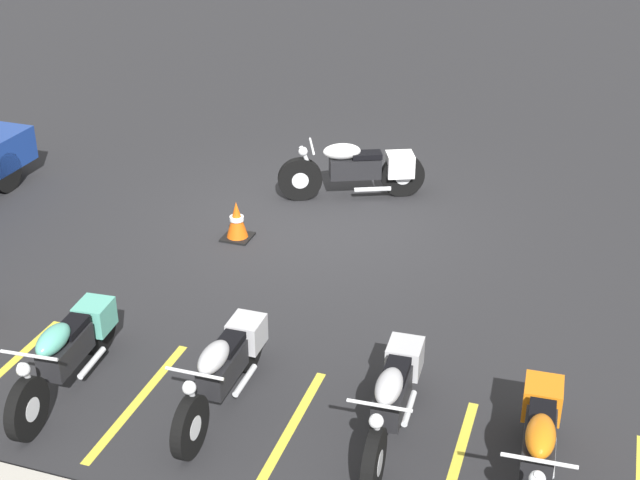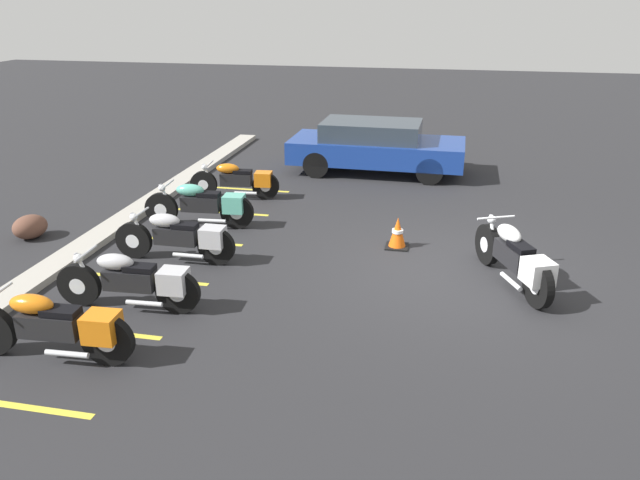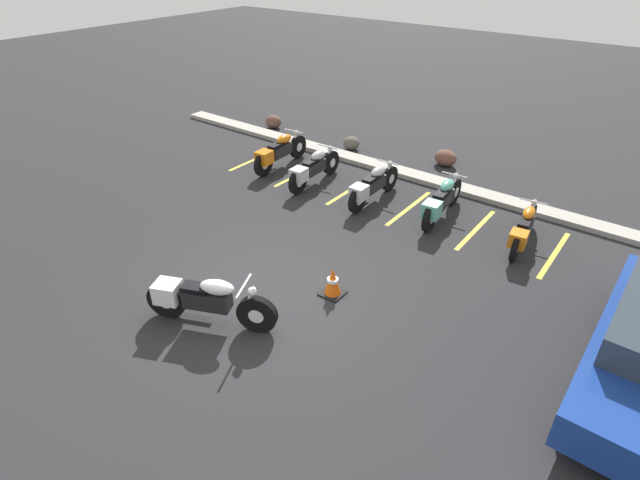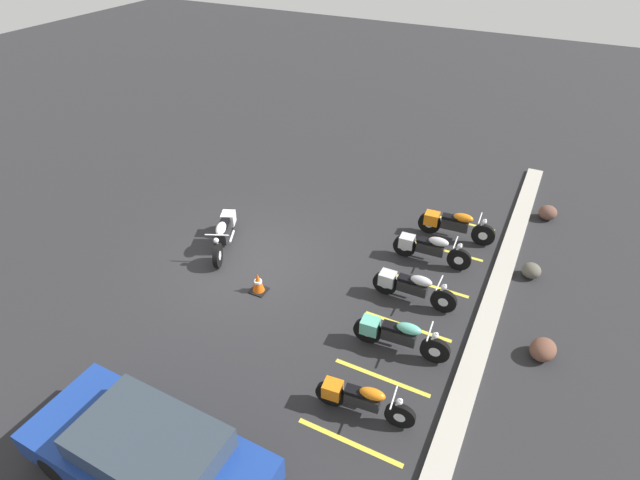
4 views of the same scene
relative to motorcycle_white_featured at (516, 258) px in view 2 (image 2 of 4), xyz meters
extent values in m
plane|color=#262628|center=(0.30, 1.03, -0.48)|extent=(60.00, 60.00, 0.00)
cylinder|color=black|center=(0.84, 0.37, -0.14)|extent=(0.67, 0.39, 0.68)
cylinder|color=silver|center=(0.84, 0.37, -0.14)|extent=(0.29, 0.22, 0.26)
cylinder|color=black|center=(-0.62, -0.28, -0.14)|extent=(0.67, 0.39, 0.68)
cylinder|color=silver|center=(-0.62, -0.28, -0.14)|extent=(0.29, 0.22, 0.26)
cube|color=black|center=(0.06, 0.03, 0.02)|extent=(0.83, 0.58, 0.31)
ellipsoid|color=white|center=(0.25, 0.11, 0.30)|extent=(0.64, 0.48, 0.25)
cube|color=black|center=(-0.10, -0.05, 0.22)|extent=(0.51, 0.41, 0.08)
cube|color=white|center=(-0.57, -0.26, 0.05)|extent=(0.53, 0.51, 0.35)
cylinder|color=silver|center=(0.72, 0.32, 0.13)|extent=(0.27, 0.17, 0.55)
cylinder|color=silver|center=(0.67, 0.30, 0.40)|extent=(0.29, 0.60, 0.04)
sphere|color=silver|center=(0.79, 0.35, 0.32)|extent=(0.14, 0.14, 0.14)
cylinder|color=silver|center=(-0.23, 0.05, -0.29)|extent=(0.55, 0.30, 0.07)
cylinder|color=black|center=(-3.27, 4.97, -0.15)|extent=(0.15, 0.66, 0.66)
cylinder|color=silver|center=(-3.27, 4.97, -0.15)|extent=(0.14, 0.26, 0.25)
cube|color=black|center=(-3.31, 5.69, 0.00)|extent=(0.32, 0.77, 0.30)
ellipsoid|color=orange|center=(-3.32, 5.89, 0.27)|extent=(0.29, 0.57, 0.24)
cube|color=black|center=(-3.30, 5.52, 0.20)|extent=(0.26, 0.45, 0.08)
cube|color=orange|center=(-3.27, 5.02, 0.03)|extent=(0.38, 0.42, 0.34)
cylinder|color=silver|center=(-3.44, 5.43, -0.30)|extent=(0.10, 0.55, 0.07)
cylinder|color=black|center=(-1.93, 6.18, -0.16)|extent=(0.15, 0.64, 0.64)
cylinder|color=silver|center=(-1.93, 6.18, -0.16)|extent=(0.13, 0.25, 0.24)
cylinder|color=black|center=(-1.86, 4.69, -0.16)|extent=(0.15, 0.64, 0.64)
cylinder|color=silver|center=(-1.86, 4.69, -0.16)|extent=(0.13, 0.25, 0.24)
cube|color=black|center=(-1.89, 5.39, -0.01)|extent=(0.30, 0.74, 0.29)
ellipsoid|color=#B7B7BC|center=(-1.90, 5.58, 0.25)|extent=(0.28, 0.55, 0.23)
cube|color=black|center=(-1.88, 5.22, 0.18)|extent=(0.25, 0.43, 0.08)
cube|color=#B7B7BC|center=(-1.86, 4.74, 0.01)|extent=(0.36, 0.40, 0.33)
cylinder|color=silver|center=(-1.92, 6.07, 0.09)|extent=(0.07, 0.25, 0.51)
cylinder|color=silver|center=(-1.92, 6.01, 0.34)|extent=(0.60, 0.06, 0.03)
sphere|color=silver|center=(-1.93, 6.13, 0.26)|extent=(0.13, 0.13, 0.13)
cylinder|color=silver|center=(-2.01, 5.14, -0.30)|extent=(0.09, 0.53, 0.07)
cylinder|color=black|center=(-0.15, 6.25, -0.16)|extent=(0.12, 0.63, 0.63)
cylinder|color=silver|center=(-0.15, 6.25, -0.16)|extent=(0.12, 0.24, 0.24)
cylinder|color=black|center=(-0.14, 4.77, -0.16)|extent=(0.12, 0.63, 0.63)
cylinder|color=silver|center=(-0.14, 4.77, -0.16)|extent=(0.12, 0.24, 0.24)
cube|color=black|center=(-0.14, 5.46, -0.02)|extent=(0.27, 0.73, 0.29)
ellipsoid|color=#B7B7BC|center=(-0.14, 5.65, 0.24)|extent=(0.25, 0.54, 0.23)
cube|color=black|center=(-0.14, 5.30, 0.17)|extent=(0.23, 0.42, 0.08)
cube|color=#B7B7BC|center=(-0.14, 4.82, 0.01)|extent=(0.35, 0.38, 0.32)
cylinder|color=silver|center=(-0.15, 6.14, 0.09)|extent=(0.06, 0.25, 0.51)
cylinder|color=silver|center=(-0.15, 6.08, 0.34)|extent=(0.59, 0.04, 0.03)
sphere|color=silver|center=(-0.15, 6.20, 0.26)|extent=(0.13, 0.13, 0.13)
cylinder|color=silver|center=(-0.27, 5.22, -0.30)|extent=(0.07, 0.53, 0.07)
cylinder|color=black|center=(1.47, 6.51, -0.15)|extent=(0.16, 0.65, 0.64)
cylinder|color=silver|center=(1.47, 6.51, -0.15)|extent=(0.14, 0.25, 0.24)
cylinder|color=black|center=(1.58, 5.00, -0.15)|extent=(0.16, 0.65, 0.64)
cylinder|color=silver|center=(1.58, 5.00, -0.15)|extent=(0.14, 0.25, 0.24)
cube|color=black|center=(1.53, 5.71, -0.01)|extent=(0.33, 0.76, 0.29)
ellipsoid|color=#59B29E|center=(1.52, 5.90, 0.25)|extent=(0.29, 0.56, 0.23)
cube|color=black|center=(1.54, 5.54, 0.19)|extent=(0.27, 0.44, 0.08)
cube|color=#59B29E|center=(1.58, 5.05, 0.02)|extent=(0.38, 0.41, 0.33)
cylinder|color=silver|center=(1.48, 6.39, 0.10)|extent=(0.08, 0.26, 0.52)
cylinder|color=silver|center=(1.49, 6.33, 0.35)|extent=(0.60, 0.08, 0.04)
sphere|color=silver|center=(1.48, 6.46, 0.27)|extent=(0.14, 0.14, 0.14)
cylinder|color=silver|center=(1.41, 5.45, -0.30)|extent=(0.11, 0.54, 0.07)
cylinder|color=black|center=(3.32, 6.37, -0.18)|extent=(0.17, 0.60, 0.59)
cylinder|color=silver|center=(3.32, 6.37, -0.18)|extent=(0.14, 0.24, 0.22)
cylinder|color=black|center=(3.47, 4.99, -0.18)|extent=(0.17, 0.60, 0.59)
cylinder|color=silver|center=(3.47, 4.99, -0.18)|extent=(0.14, 0.24, 0.22)
cube|color=black|center=(3.40, 5.64, -0.05)|extent=(0.32, 0.70, 0.27)
ellipsoid|color=orange|center=(3.38, 5.82, 0.20)|extent=(0.28, 0.52, 0.22)
cube|color=black|center=(3.41, 5.49, 0.13)|extent=(0.26, 0.42, 0.07)
cube|color=orange|center=(3.46, 5.04, -0.02)|extent=(0.36, 0.39, 0.31)
cylinder|color=silver|center=(3.33, 6.27, 0.05)|extent=(0.08, 0.24, 0.48)
cylinder|color=silver|center=(3.34, 6.21, 0.29)|extent=(0.56, 0.09, 0.03)
sphere|color=silver|center=(3.33, 6.33, 0.21)|extent=(0.13, 0.13, 0.13)
cylinder|color=silver|center=(3.30, 5.40, -0.31)|extent=(0.11, 0.50, 0.06)
cylinder|color=black|center=(6.95, 1.50, -0.16)|extent=(0.23, 0.64, 0.64)
cylinder|color=black|center=(5.37, 1.52, -0.16)|extent=(0.23, 0.64, 0.64)
cylinder|color=black|center=(6.99, 4.25, -0.16)|extent=(0.23, 0.64, 0.64)
cylinder|color=black|center=(5.41, 4.28, -0.16)|extent=(0.23, 0.64, 0.64)
cube|color=navy|center=(6.18, 2.89, 0.09)|extent=(1.86, 4.32, 0.55)
cube|color=#2D3842|center=(6.19, 3.04, 0.59)|extent=(1.55, 2.43, 0.45)
cube|color=#A8A399|center=(0.30, 7.30, -0.42)|extent=(18.00, 0.50, 0.12)
ellipsoid|color=brown|center=(0.30, 8.58, -0.26)|extent=(0.78, 0.70, 0.44)
cube|color=black|center=(1.24, 1.90, -0.46)|extent=(0.40, 0.40, 0.03)
cone|color=#EA590F|center=(1.24, 1.90, -0.20)|extent=(0.32, 0.32, 0.56)
cylinder|color=white|center=(1.24, 1.90, -0.17)|extent=(0.20, 0.20, 0.06)
cube|color=gold|center=(-4.26, 5.68, -0.47)|extent=(0.10, 2.10, 0.00)
cube|color=gold|center=(-2.59, 5.68, -0.47)|extent=(0.10, 2.10, 0.00)
cube|color=gold|center=(-0.92, 5.68, -0.47)|extent=(0.10, 2.10, 0.00)
cube|color=gold|center=(0.74, 5.68, -0.47)|extent=(0.10, 2.10, 0.00)
cube|color=gold|center=(2.41, 5.68, -0.47)|extent=(0.10, 2.10, 0.00)
cube|color=gold|center=(4.08, 5.68, -0.47)|extent=(0.10, 2.10, 0.00)
camera|label=1|loc=(-3.43, 12.21, 5.24)|focal=50.00mm
camera|label=2|loc=(-9.14, 1.12, 3.73)|focal=35.00mm
camera|label=3|loc=(5.40, -3.96, 5.10)|focal=28.00mm
camera|label=4|loc=(9.10, 7.61, 7.91)|focal=28.00mm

